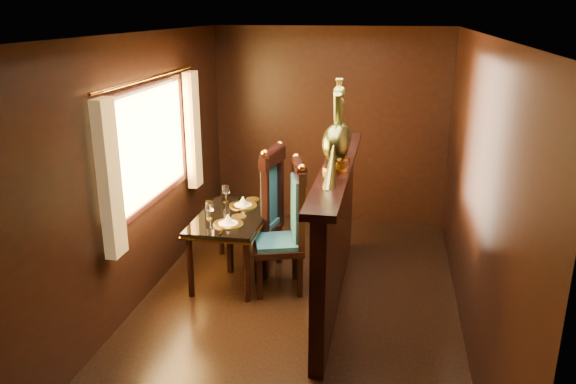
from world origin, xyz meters
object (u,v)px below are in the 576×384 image
dining_table (231,221)px  chair_right (266,206)px  chair_left (290,223)px  peacock_left (336,127)px  peacock_right (340,125)px

dining_table → chair_right: size_ratio=0.83×
dining_table → chair_right: (0.31, 0.21, 0.11)m
dining_table → chair_left: 0.67m
chair_left → peacock_left: (0.46, -0.36, 1.04)m
dining_table → chair_left: bearing=-14.4°
chair_right → peacock_left: 1.49m
chair_left → peacock_right: size_ratio=2.00×
peacock_right → chair_left: bearing=178.6°
peacock_right → chair_right: bearing=154.1°
peacock_left → peacock_right: peacock_left is taller
chair_right → peacock_right: bearing=-16.0°
chair_right → peacock_left: peacock_left is taller
dining_table → chair_right: 0.39m
dining_table → chair_left: size_ratio=0.86×
chair_left → peacock_left: size_ratio=1.75×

